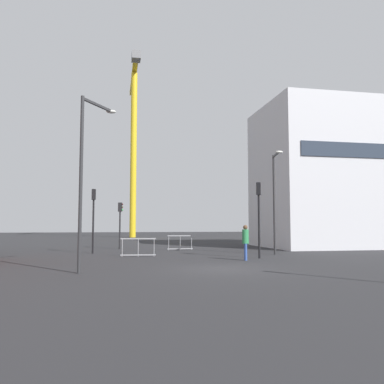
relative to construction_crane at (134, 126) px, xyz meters
name	(u,v)px	position (x,y,z in m)	size (l,w,h in m)	color
ground	(225,269)	(1.90, -42.41, -16.43)	(160.00, 160.00, 0.00)	#28282B
office_block	(329,177)	(15.17, -28.08, -10.52)	(11.37, 9.03, 11.81)	silver
construction_crane	(134,126)	(0.00, 0.00, 0.00)	(1.22, 16.88, 25.22)	yellow
streetlamp_tall	(86,166)	(-3.91, -42.58, -12.19)	(1.40, 1.85, 7.04)	#2D2D30
streetlamp_short	(275,193)	(7.12, -35.51, -12.61)	(0.65, 1.97, 6.29)	#2D2D30
traffic_light_corner	(93,210)	(-4.07, -32.05, -13.62)	(0.26, 0.38, 4.20)	black
traffic_light_median	(259,208)	(5.24, -37.67, -13.59)	(0.34, 0.39, 4.25)	black
traffic_light_near	(120,217)	(-2.27, -27.63, -14.01)	(0.39, 0.30, 3.56)	#232326
pedestrian_walking	(245,240)	(4.09, -38.70, -15.34)	(0.34, 0.34, 1.86)	#33519E
safety_barrier_right_run	(180,242)	(2.06, -29.79, -15.87)	(1.90, 0.13, 1.08)	#9EA0A5
safety_barrier_rear	(138,247)	(-1.33, -35.17, -15.87)	(2.06, 0.24, 1.08)	#9EA0A5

